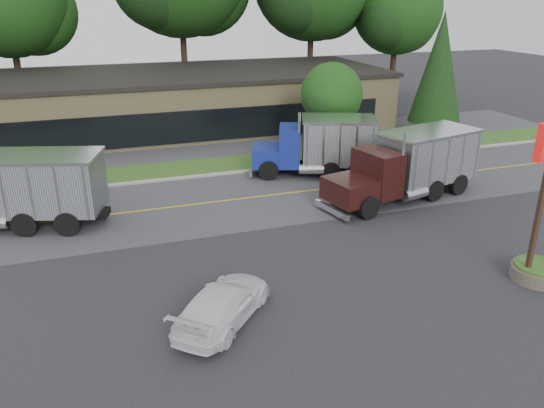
{
  "coord_description": "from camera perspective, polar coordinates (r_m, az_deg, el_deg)",
  "views": [
    {
      "loc": [
        -4.4,
        -15.75,
        9.91
      ],
      "look_at": [
        2.13,
        3.55,
        1.8
      ],
      "focal_mm": 35.0,
      "sensor_mm": 36.0,
      "label": 1
    }
  ],
  "objects": [
    {
      "name": "road",
      "position": [
        27.02,
        -8.03,
        -0.03
      ],
      "size": [
        60.0,
        8.0,
        0.02
      ],
      "primitive_type": "cube",
      "color": "#59595F",
      "rests_on": "ground"
    },
    {
      "name": "far_parking",
      "position": [
        37.35,
        -11.33,
        5.9
      ],
      "size": [
        60.0,
        7.0,
        0.02
      ],
      "primitive_type": "cube",
      "color": "#59595F",
      "rests_on": "ground"
    },
    {
      "name": "dump_truck_blue",
      "position": [
        30.87,
        5.27,
        6.38
      ],
      "size": [
        7.41,
        4.8,
        3.36
      ],
      "rotation": [
        0.0,
        0.0,
        2.78
      ],
      "color": "black",
      "rests_on": "ground"
    },
    {
      "name": "strip_mall",
      "position": [
        42.97,
        -10.01,
        10.78
      ],
      "size": [
        32.0,
        12.0,
        4.0
      ],
      "primitive_type": "cube",
      "color": "tan",
      "rests_on": "ground"
    },
    {
      "name": "ground",
      "position": [
        19.12,
        -2.68,
        -9.54
      ],
      "size": [
        140.0,
        140.0,
        0.0
      ],
      "primitive_type": "plane",
      "color": "#35353A",
      "rests_on": "ground"
    },
    {
      "name": "rally_car",
      "position": [
        17.4,
        -5.3,
        -10.59
      ],
      "size": [
        4.27,
        4.49,
        1.28
      ],
      "primitive_type": "imported",
      "rotation": [
        0.0,
        0.0,
        2.42
      ],
      "color": "white",
      "rests_on": "ground"
    },
    {
      "name": "dump_truck_maroon",
      "position": [
        28.1,
        14.66,
        4.23
      ],
      "size": [
        9.02,
        4.38,
        3.36
      ],
      "rotation": [
        0.0,
        0.0,
        3.37
      ],
      "color": "black",
      "rests_on": "ground"
    },
    {
      "name": "tree_far_b",
      "position": [
        50.17,
        -26.46,
        18.8
      ],
      "size": [
        10.11,
        9.51,
        14.42
      ],
      "color": "#382619",
      "rests_on": "ground"
    },
    {
      "name": "curb",
      "position": [
        30.91,
        -9.55,
        2.7
      ],
      "size": [
        60.0,
        0.3,
        0.12
      ],
      "primitive_type": "cube",
      "color": "#9E9E99",
      "rests_on": "ground"
    },
    {
      "name": "evergreen_right",
      "position": [
        41.95,
        17.54,
        13.81
      ],
      "size": [
        3.88,
        3.88,
        8.83
      ],
      "color": "#382619",
      "rests_on": "ground"
    },
    {
      "name": "dump_truck_red",
      "position": [
        26.27,
        -25.91,
        1.49
      ],
      "size": [
        9.12,
        4.89,
        3.36
      ],
      "rotation": [
        0.0,
        0.0,
        2.85
      ],
      "color": "black",
      "rests_on": "ground"
    },
    {
      "name": "grass_verge",
      "position": [
        32.6,
        -10.09,
        3.67
      ],
      "size": [
        60.0,
        3.4,
        0.03
      ],
      "primitive_type": "cube",
      "color": "#284E1A",
      "rests_on": "ground"
    },
    {
      "name": "tree_verge",
      "position": [
        34.57,
        6.47,
        11.38
      ],
      "size": [
        4.18,
        3.93,
        5.96
      ],
      "color": "#382619",
      "rests_on": "ground"
    },
    {
      "name": "center_line",
      "position": [
        27.02,
        -8.03,
        -0.03
      ],
      "size": [
        60.0,
        0.12,
        0.01
      ],
      "primitive_type": "cube",
      "color": "gold",
      "rests_on": "ground"
    },
    {
      "name": "tree_far_e",
      "position": [
        54.89,
        13.38,
        19.31
      ],
      "size": [
        8.94,
        8.41,
        12.75
      ],
      "color": "#382619",
      "rests_on": "ground"
    }
  ]
}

